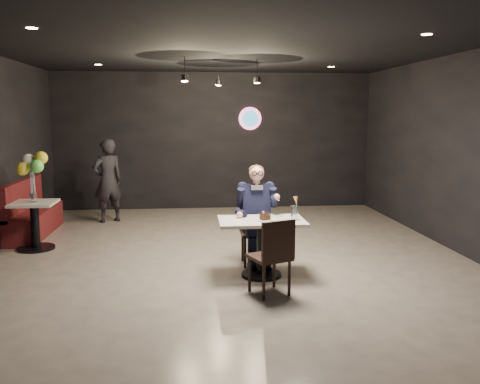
{
  "coord_description": "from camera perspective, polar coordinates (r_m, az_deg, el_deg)",
  "views": [
    {
      "loc": [
        -0.54,
        -6.81,
        2.08
      ],
      "look_at": [
        0.15,
        0.11,
        1.02
      ],
      "focal_mm": 38.0,
      "sensor_mm": 36.0,
      "label": 1
    }
  ],
  "objects": [
    {
      "name": "passerby",
      "position": [
        10.2,
        -14.62,
        1.23
      ],
      "size": [
        0.71,
        0.63,
        1.62
      ],
      "primitive_type": "imported",
      "rotation": [
        0.0,
        0.0,
        3.67
      ],
      "color": "black",
      "rests_on": "floor"
    },
    {
      "name": "balloon_bunch",
      "position": [
        8.39,
        -22.32,
        2.02
      ],
      "size": [
        0.37,
        0.37,
        0.61
      ],
      "primitive_type": "cube",
      "color": "yellow",
      "rests_on": "balloon_vase"
    },
    {
      "name": "side_table",
      "position": [
        8.52,
        -22.02,
        -3.36
      ],
      "size": [
        0.64,
        0.64,
        0.8
      ],
      "primitive_type": "cube",
      "color": "silver",
      "rests_on": "floor"
    },
    {
      "name": "mint_leaf",
      "position": [
        6.38,
        3.57,
        -2.54
      ],
      "size": [
        0.07,
        0.04,
        0.01
      ],
      "primitive_type": "ellipsoid",
      "color": "green",
      "rests_on": "cake_slice"
    },
    {
      "name": "pendant_lights",
      "position": [
        8.86,
        -2.2,
        13.83
      ],
      "size": [
        1.4,
        1.2,
        0.36
      ],
      "primitive_type": "cube",
      "color": "black",
      "rests_on": "floor"
    },
    {
      "name": "seated_man",
      "position": [
        7.06,
        1.81,
        -2.45
      ],
      "size": [
        0.6,
        0.8,
        1.44
      ],
      "primitive_type": "cube",
      "color": "black",
      "rests_on": "floor"
    },
    {
      "name": "main_table",
      "position": [
        6.61,
        2.42,
        -6.3
      ],
      "size": [
        1.1,
        0.7,
        0.75
      ],
      "primitive_type": "cube",
      "color": "silver",
      "rests_on": "floor"
    },
    {
      "name": "dessert_plate",
      "position": [
        6.46,
        3.08,
        -3.18
      ],
      "size": [
        0.24,
        0.24,
        0.01
      ],
      "primitive_type": "cylinder",
      "color": "white",
      "rests_on": "main_table"
    },
    {
      "name": "balloon_vase",
      "position": [
        8.44,
        -22.18,
        -0.54
      ],
      "size": [
        0.1,
        0.1,
        0.15
      ],
      "primitive_type": "cylinder",
      "color": "silver",
      "rests_on": "side_table"
    },
    {
      "name": "cake_slice",
      "position": [
        6.45,
        2.83,
        -2.78
      ],
      "size": [
        0.14,
        0.13,
        0.08
      ],
      "primitive_type": "cube",
      "rotation": [
        0.0,
        0.0,
        0.35
      ],
      "color": "black",
      "rests_on": "dessert_plate"
    },
    {
      "name": "sundae_glass",
      "position": [
        6.52,
        6.11,
        -2.33
      ],
      "size": [
        0.08,
        0.08,
        0.19
      ],
      "primitive_type": "cylinder",
      "color": "silver",
      "rests_on": "main_table"
    },
    {
      "name": "wafer_cone",
      "position": [
        6.53,
        6.32,
        -1.02
      ],
      "size": [
        0.07,
        0.07,
        0.12
      ],
      "primitive_type": "cone",
      "rotation": [
        0.0,
        0.0,
        0.26
      ],
      "color": "tan",
      "rests_on": "sundae_glass"
    },
    {
      "name": "chair_far",
      "position": [
        7.12,
        1.8,
        -4.51
      ],
      "size": [
        0.42,
        0.46,
        0.92
      ],
      "primitive_type": "cube",
      "color": "black",
      "rests_on": "floor"
    },
    {
      "name": "wall_sign",
      "position": [
        11.36,
        1.14,
        8.25
      ],
      "size": [
        0.5,
        0.06,
        0.5
      ],
      "primitive_type": null,
      "color": "pink",
      "rests_on": "floor"
    },
    {
      "name": "chair_near",
      "position": [
        5.96,
        3.32,
        -7.14
      ],
      "size": [
        0.56,
        0.58,
        0.92
      ],
      "primitive_type": "cube",
      "rotation": [
        0.0,
        0.0,
        0.37
      ],
      "color": "black",
      "rests_on": "floor"
    },
    {
      "name": "floor",
      "position": [
        7.14,
        -1.09,
        -8.28
      ],
      "size": [
        9.0,
        9.0,
        0.0
      ],
      "primitive_type": "plane",
      "color": "gray",
      "rests_on": "ground"
    },
    {
      "name": "booth_bench",
      "position": [
        9.53,
        -22.1,
        -1.63
      ],
      "size": [
        0.48,
        1.94,
        0.97
      ],
      "primitive_type": "cube",
      "color": "#47100F",
      "rests_on": "floor"
    }
  ]
}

